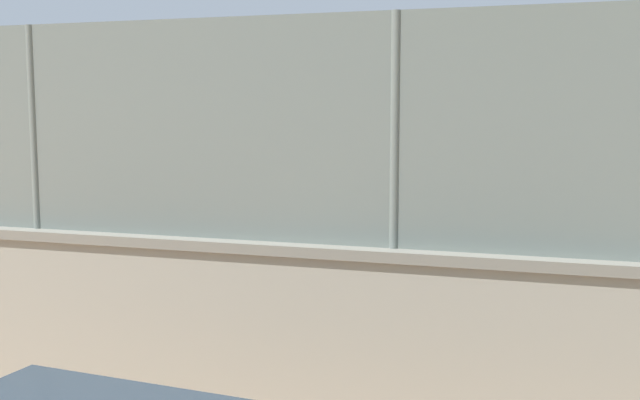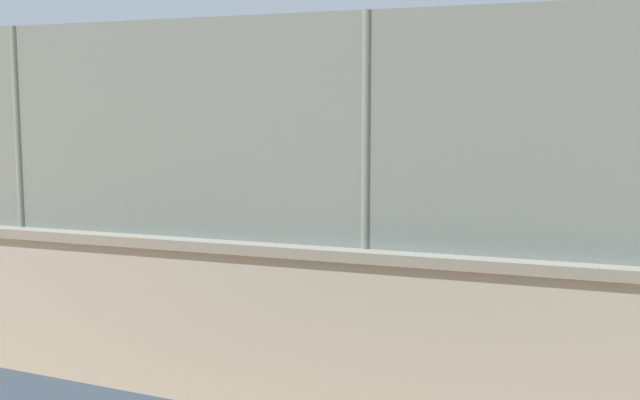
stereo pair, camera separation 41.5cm
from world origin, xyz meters
The scene contains 6 objects.
ground_plane centered at (0.00, 0.00, 0.00)m, with size 260.00×260.00×0.00m, color tan.
perimeter_wall centered at (-0.53, 13.50, 0.75)m, with size 31.06×1.27×1.48m.
fence_panel_on_wall centered at (-0.53, 13.50, 2.31)m, with size 30.49×0.97×1.68m.
player_near_wall_returning centered at (-0.64, 7.18, 1.02)m, with size 0.80×1.16×1.72m.
player_baseline_waiting centered at (5.16, 4.29, 0.95)m, with size 0.82×0.70×1.62m.
sports_ball centered at (-1.59, 8.78, 0.06)m, with size 0.11×0.11×0.11m, color #3399D8.
Camera 2 is at (-1.92, 18.74, 2.47)m, focal length 43.05 mm.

